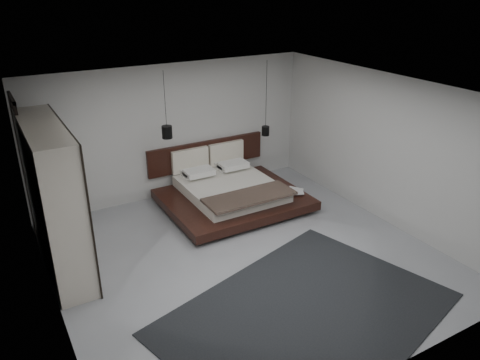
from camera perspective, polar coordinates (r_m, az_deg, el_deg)
floor at (r=8.03m, az=0.74°, el=-9.32°), size 6.00×6.00×0.00m
ceiling at (r=6.92m, az=0.86°, el=10.55°), size 6.00×6.00×0.00m
wall_back at (r=9.90m, az=-8.12°, el=5.91°), size 6.00×0.00×6.00m
wall_front at (r=5.33m, az=17.78°, el=-11.39°), size 6.00×0.00×6.00m
wall_left at (r=6.52m, az=-22.63°, el=-5.38°), size 0.00×6.00×6.00m
wall_right at (r=9.16m, az=17.20°, el=3.62°), size 0.00×6.00×6.00m
lattice_screen at (r=8.81m, az=-24.66°, el=1.00°), size 0.05×0.90×2.60m
bed at (r=9.67m, az=-1.25°, el=-1.39°), size 2.74×2.38×1.07m
book_lower at (r=9.73m, az=6.42°, el=-1.47°), size 0.37×0.39×0.03m
book_upper at (r=9.69m, az=6.44°, el=-1.41°), size 0.34×0.37×0.02m
pendant_left at (r=9.11m, az=-8.89°, el=5.80°), size 0.20×0.20×1.30m
pendant_right at (r=10.18m, az=3.13°, el=6.05°), size 0.17×0.17×1.61m
wardrobe at (r=7.80m, az=-21.70°, el=-2.13°), size 0.58×2.44×2.39m
rug at (r=6.90m, az=8.23°, el=-15.82°), size 4.55×3.77×0.02m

